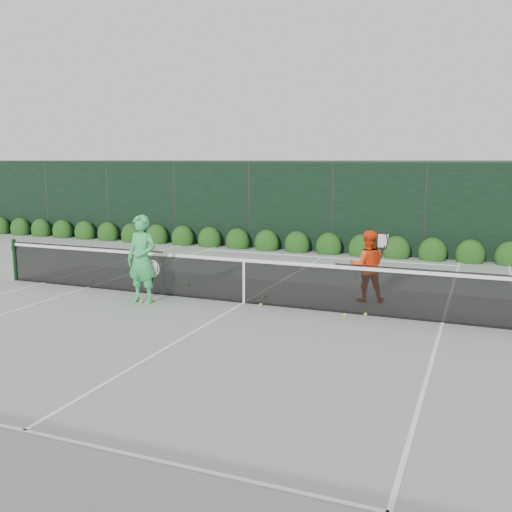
% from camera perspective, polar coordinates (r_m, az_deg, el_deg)
% --- Properties ---
extents(ground, '(80.00, 80.00, 0.00)m').
position_cam_1_polar(ground, '(12.40, -1.21, -4.73)').
color(ground, gray).
rests_on(ground, ground).
extents(tennis_net, '(12.90, 0.10, 1.07)m').
position_cam_1_polar(tennis_net, '(12.29, -1.32, -2.32)').
color(tennis_net, black).
rests_on(tennis_net, ground).
extents(player_woman, '(0.72, 0.49, 1.91)m').
position_cam_1_polar(player_woman, '(12.49, -11.34, -0.34)').
color(player_woman, '#37BE5F').
rests_on(player_woman, ground).
extents(player_man, '(0.92, 0.78, 1.56)m').
position_cam_1_polar(player_man, '(12.65, 11.09, -0.99)').
color(player_man, '#FF4915').
rests_on(player_man, ground).
extents(court_lines, '(11.03, 23.83, 0.01)m').
position_cam_1_polar(court_lines, '(12.40, -1.21, -4.70)').
color(court_lines, white).
rests_on(court_lines, ground).
extents(windscreen_fence, '(32.00, 21.07, 3.06)m').
position_cam_1_polar(windscreen_fence, '(9.71, -7.53, 0.33)').
color(windscreen_fence, black).
rests_on(windscreen_fence, ground).
extents(hedge_row, '(31.66, 0.65, 0.94)m').
position_cam_1_polar(hedge_row, '(19.02, 7.28, 0.92)').
color(hedge_row, '#163D10').
rests_on(hedge_row, ground).
extents(tennis_balls, '(4.81, 1.90, 0.07)m').
position_cam_1_polar(tennis_balls, '(12.39, -1.43, -4.59)').
color(tennis_balls, '#D8EB34').
rests_on(tennis_balls, ground).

